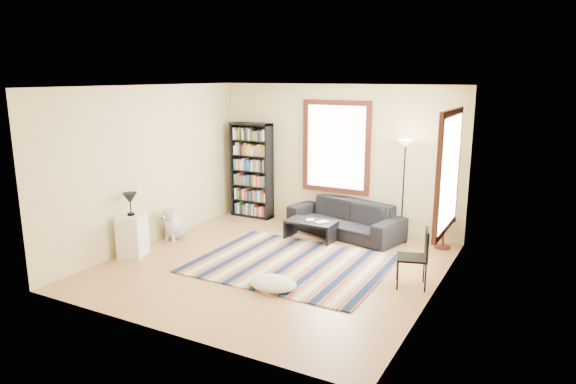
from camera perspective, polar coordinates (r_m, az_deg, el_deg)
The scene contains 21 objects.
floor at distance 8.29m, azimuth -1.66°, elevation -8.46°, with size 5.00×5.00×0.10m, color tan.
ceiling at distance 7.72m, azimuth -1.80°, elevation 12.02°, with size 5.00×5.00×0.10m, color white.
wall_back at distance 10.13m, azimuth 5.52°, elevation 3.93°, with size 5.00×0.10×2.80m, color #D0B88C.
wall_front at distance 5.87m, azimuth -14.27°, elevation -2.98°, with size 5.00×0.10×2.80m, color #D0B88C.
wall_left at distance 9.40m, azimuth -15.34°, elevation 2.83°, with size 0.10×5.00×2.80m, color #D0B88C.
wall_right at distance 6.99m, azimuth 16.70°, elevation -0.61°, with size 0.10×5.00×2.80m, color #D0B88C.
window_back at distance 10.03m, azimuth 5.36°, elevation 5.00°, with size 1.20×0.06×1.60m, color white.
window_right at distance 7.73m, azimuth 17.45°, elevation 2.12°, with size 0.06×1.20×1.60m, color white.
rug at distance 8.31m, azimuth 0.38°, elevation -7.96°, with size 2.98×2.39×0.02m, color #0B1C3A.
sofa at distance 9.76m, azimuth 6.33°, elevation -2.90°, with size 2.22×0.87×0.65m, color black.
bookshelf at distance 10.84m, azimuth -4.05°, elevation 2.40°, with size 0.90×0.30×2.00m, color black.
coffee_table at distance 9.45m, azimuth 2.58°, elevation -4.27°, with size 0.90×0.50×0.36m, color black.
book_a at distance 9.44m, azimuth 2.04°, elevation -3.09°, with size 0.19×0.14×0.02m, color beige.
book_b at distance 9.38m, azimuth 3.55°, elevation -3.22°, with size 0.17×0.23×0.02m, color beige.
floor_cushion at distance 7.37m, azimuth -1.69°, elevation -10.10°, with size 0.71×0.53×0.18m, color silver.
floor_lamp at distance 9.38m, azimuth 12.67°, elevation 0.03°, with size 0.30×0.30×1.86m, color black, non-canonical shape.
side_table at distance 9.38m, azimuth 16.89°, elevation -4.40°, with size 0.40×0.40×0.54m, color #411710.
folding_chair at distance 7.55m, azimuth 13.59°, elevation -7.11°, with size 0.42×0.40×0.86m, color black.
white_cabinet at distance 8.97m, azimuth -16.89°, elevation -4.64°, with size 0.38×0.50×0.70m, color white.
table_lamp at distance 8.83m, azimuth -17.12°, elevation -1.29°, with size 0.24×0.24×0.38m, color black, non-canonical shape.
dog at distance 9.72m, azimuth -12.37°, elevation -3.31°, with size 0.43×0.61×0.61m, color silver, non-canonical shape.
Camera 1 is at (3.87, -6.68, 2.96)m, focal length 32.00 mm.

